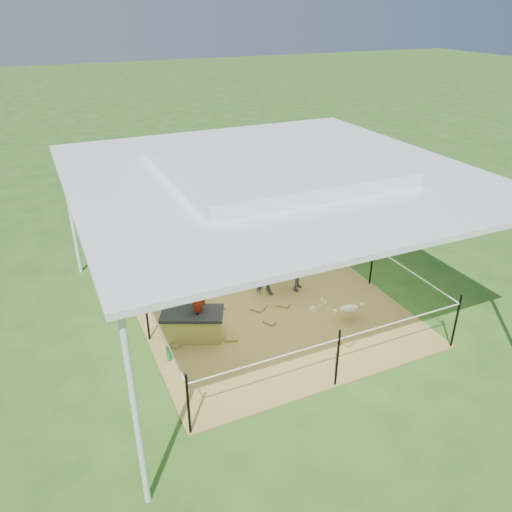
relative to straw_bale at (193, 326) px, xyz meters
name	(u,v)px	position (x,y,z in m)	size (l,w,h in m)	color
ground	(269,310)	(1.55, 0.23, -0.24)	(90.00, 90.00, 0.00)	#2D5919
hay_patch	(269,309)	(1.55, 0.23, -0.23)	(4.60, 4.60, 0.03)	brown
canopy_tent	(271,170)	(1.55, 0.23, 2.45)	(6.30, 6.30, 2.90)	silver
rope_fence	(270,280)	(1.55, 0.23, 0.40)	(4.54, 4.54, 1.00)	black
straw_bale	(193,326)	(0.00, 0.00, 0.00)	(0.97, 0.48, 0.43)	#A68E3C
dark_cloth	(192,314)	(0.00, 0.00, 0.24)	(1.03, 0.54, 0.05)	black
woman	(196,283)	(0.10, 0.00, 0.80)	(0.42, 0.28, 1.16)	#AD2110
green_bottle	(169,353)	(-0.55, -0.45, -0.08)	(0.08, 0.08, 0.27)	#1B7B31
pony	(286,272)	(2.07, 0.59, 0.27)	(0.52, 1.15, 0.97)	#4E4E53
pink_hat	(287,245)	(2.07, 0.59, 0.83)	(0.30, 0.30, 0.14)	pink
foal	(349,307)	(2.67, -0.68, 0.05)	(0.96, 0.53, 0.53)	beige
trash_barrel	(284,176)	(4.85, 6.04, 0.19)	(0.56, 0.56, 0.87)	blue
picnic_table_near	(222,160)	(3.91, 8.80, 0.08)	(1.54, 1.11, 0.64)	brown
picnic_table_far	(274,146)	(6.32, 9.68, 0.08)	(1.57, 1.13, 0.65)	brown
distant_person	(235,159)	(4.06, 7.99, 0.31)	(0.54, 0.42, 1.11)	#2E6DAD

